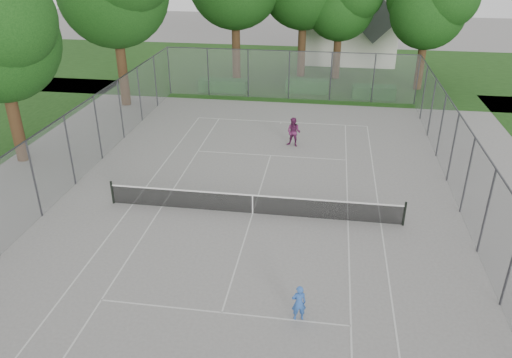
# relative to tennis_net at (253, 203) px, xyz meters

# --- Properties ---
(ground) EXTENTS (120.00, 120.00, 0.00)m
(ground) POSITION_rel_tennis_net_xyz_m (0.00, 0.00, -0.51)
(ground) COLOR gray
(ground) RESTS_ON ground
(grass_far) EXTENTS (60.00, 20.00, 0.00)m
(grass_far) POSITION_rel_tennis_net_xyz_m (0.00, 26.00, -0.51)
(grass_far) COLOR #1A3F12
(grass_far) RESTS_ON ground
(court_markings) EXTENTS (11.03, 23.83, 0.01)m
(court_markings) POSITION_rel_tennis_net_xyz_m (0.00, 0.00, -0.50)
(court_markings) COLOR silver
(court_markings) RESTS_ON ground
(tennis_net) EXTENTS (12.87, 0.10, 1.10)m
(tennis_net) POSITION_rel_tennis_net_xyz_m (0.00, 0.00, 0.00)
(tennis_net) COLOR black
(tennis_net) RESTS_ON ground
(perimeter_fence) EXTENTS (18.08, 34.08, 3.52)m
(perimeter_fence) POSITION_rel_tennis_net_xyz_m (0.00, 0.00, 1.30)
(perimeter_fence) COLOR #38383D
(perimeter_fence) RESTS_ON ground
(tree_far_right) EXTENTS (6.35, 5.80, 9.13)m
(tree_far_right) POSITION_rel_tennis_net_xyz_m (9.84, 21.10, 5.76)
(tree_far_right) COLOR #3C2616
(tree_far_right) RESTS_ON ground
(hedge_left) EXTENTS (3.68, 1.10, 0.92)m
(hedge_left) POSITION_rel_tennis_net_xyz_m (-5.15, 18.18, -0.05)
(hedge_left) COLOR #184C19
(hedge_left) RESTS_ON ground
(hedge_mid) EXTENTS (3.24, 0.92, 1.02)m
(hedge_mid) POSITION_rel_tennis_net_xyz_m (1.26, 18.80, -0.00)
(hedge_mid) COLOR #184C19
(hedge_mid) RESTS_ON ground
(hedge_right) EXTENTS (3.12, 1.14, 0.93)m
(hedge_right) POSITION_rel_tennis_net_xyz_m (6.20, 18.07, -0.04)
(hedge_right) COLOR #184C19
(hedge_right) RESTS_ON ground
(house) EXTENTS (8.64, 6.70, 10.76)m
(house) POSITION_rel_tennis_net_xyz_m (4.33, 30.50, 3.82)
(house) COLOR white
(house) RESTS_ON ground
(girl_player) EXTENTS (0.53, 0.41, 1.28)m
(girl_player) POSITION_rel_tennis_net_xyz_m (2.46, -6.31, 0.13)
(girl_player) COLOR blue
(girl_player) RESTS_ON ground
(woman_player) EXTENTS (0.97, 0.84, 1.69)m
(woman_player) POSITION_rel_tennis_net_xyz_m (1.11, 7.97, 0.33)
(woman_player) COLOR #62204C
(woman_player) RESTS_ON ground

